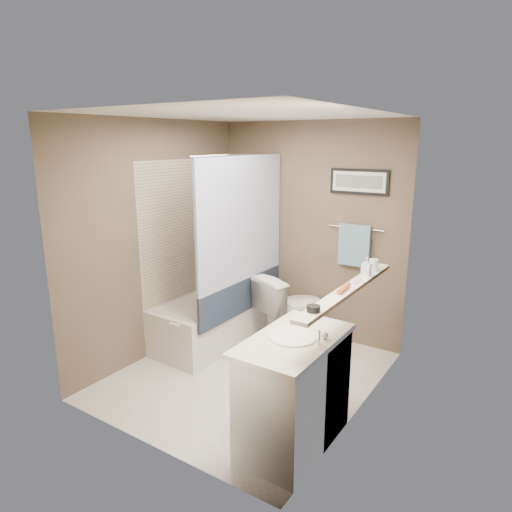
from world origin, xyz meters
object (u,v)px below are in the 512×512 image
Objects in this scene: glass_jar at (374,265)px; bathtub at (216,319)px; candle_bowl_near at (314,309)px; soap_bottle at (366,267)px; toilet at (291,309)px; vanity at (294,394)px; hair_brush_front at (344,288)px.

bathtub is at bearing 177.59° from glass_jar.
candle_bowl_near is 1.14m from glass_jar.
glass_jar is at bearing -0.23° from bathtub.
toilet is at bearing 147.86° from soap_bottle.
vanity is 5.81× the size of soap_bottle.
soap_bottle is at bearing -5.91° from bathtub.
hair_brush_front is at bearing 154.17° from toilet.
toilet is at bearing 30.83° from bathtub.
soap_bottle reaches higher than hair_brush_front.
vanity is 10.00× the size of candle_bowl_near.
vanity is (0.86, -1.51, 0.00)m from toilet.
vanity is 9.00× the size of glass_jar.
bathtub is 0.85m from toilet.
toilet is 5.16× the size of soap_bottle.
toilet and vanity have the same top height.
soap_bottle is (0.00, 0.46, 0.06)m from hair_brush_front.
soap_bottle is at bearing 77.72° from vanity.
toilet is at bearing 133.02° from hair_brush_front.
candle_bowl_near is 0.58× the size of soap_bottle.
bathtub is 1.88× the size of toilet.
soap_bottle reaches higher than bathtub.
toilet is (0.74, 0.40, 0.15)m from bathtub.
glass_jar is 0.18m from soap_bottle.
hair_brush_front is (1.79, -0.72, 0.89)m from bathtub.
soap_bottle is (0.00, 0.96, 0.06)m from candle_bowl_near.
candle_bowl_near is at bearing 144.01° from toilet.
bathtub is at bearing 158.08° from hair_brush_front.
hair_brush_front is at bearing -90.00° from glass_jar.
bathtub is 2.03m from soap_bottle.
candle_bowl_near is at bearing -90.00° from hair_brush_front.
hair_brush_front is (1.05, -1.12, 0.74)m from toilet.
bathtub is at bearing 171.90° from soap_bottle.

